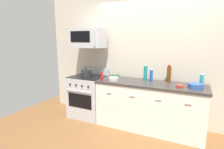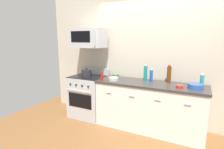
% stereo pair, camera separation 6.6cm
% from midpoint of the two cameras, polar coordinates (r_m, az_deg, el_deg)
% --- Properties ---
extents(ground_plane, '(6.15, 6.15, 0.00)m').
position_cam_midpoint_polar(ground_plane, '(3.72, 10.98, -16.56)').
color(ground_plane, brown).
extents(back_wall, '(5.12, 0.10, 2.70)m').
position_cam_midpoint_polar(back_wall, '(3.72, 13.36, 5.17)').
color(back_wall, beige).
rests_on(back_wall, ground_plane).
extents(counter_unit, '(2.03, 0.66, 0.92)m').
position_cam_midpoint_polar(counter_unit, '(3.53, 11.25, -9.93)').
color(counter_unit, silver).
rests_on(counter_unit, ground_plane).
extents(range_oven, '(0.76, 0.69, 1.07)m').
position_cam_midpoint_polar(range_oven, '(4.08, -8.14, -6.82)').
color(range_oven, '#B7BABF').
rests_on(range_oven, ground_plane).
extents(microwave, '(0.74, 0.44, 0.40)m').
position_cam_midpoint_polar(microwave, '(3.92, -8.28, 11.49)').
color(microwave, '#B7BABF').
extents(bottle_sparkling_teal, '(0.07, 0.07, 0.32)m').
position_cam_midpoint_polar(bottle_sparkling_teal, '(3.56, 10.21, 0.52)').
color(bottle_sparkling_teal, '#197F7A').
rests_on(bottle_sparkling_teal, countertop_slab).
extents(bottle_wine_amber, '(0.08, 0.08, 0.33)m').
position_cam_midpoint_polar(bottle_wine_amber, '(3.51, 17.37, 0.11)').
color(bottle_wine_amber, '#59330F').
rests_on(bottle_wine_amber, countertop_slab).
extents(bottle_soda_blue, '(0.06, 0.06, 0.25)m').
position_cam_midpoint_polar(bottle_soda_blue, '(3.50, 11.99, -0.32)').
color(bottle_soda_blue, '#1E4CA5').
rests_on(bottle_soda_blue, countertop_slab).
extents(bottle_hot_sauce_red, '(0.05, 0.05, 0.19)m').
position_cam_midpoint_polar(bottle_hot_sauce_red, '(3.51, -3.85, -0.50)').
color(bottle_hot_sauce_red, '#B21914').
rests_on(bottle_hot_sauce_red, countertop_slab).
extents(bottle_dish_soap, '(0.07, 0.07, 0.23)m').
position_cam_midpoint_polar(bottle_dish_soap, '(3.41, 26.45, -1.69)').
color(bottle_dish_soap, teal).
rests_on(bottle_dish_soap, countertop_slab).
extents(bowl_red_small, '(0.11, 0.11, 0.05)m').
position_cam_midpoint_polar(bowl_red_small, '(3.19, 20.44, -3.57)').
color(bowl_red_small, '#B72D28').
rests_on(bowl_red_small, countertop_slab).
extents(bowl_green_glaze, '(0.14, 0.14, 0.07)m').
position_cam_midpoint_polar(bowl_green_glaze, '(3.83, 0.60, -0.35)').
color(bowl_green_glaze, '#477A4C').
rests_on(bowl_green_glaze, countertop_slab).
extents(bowl_steel_prep, '(0.20, 0.20, 0.06)m').
position_cam_midpoint_polar(bowl_steel_prep, '(3.52, -0.03, -1.39)').
color(bowl_steel_prep, '#B2B5BA').
rests_on(bowl_steel_prep, countertop_slab).
extents(bowl_blue_mixing, '(0.25, 0.25, 0.08)m').
position_cam_midpoint_polar(bowl_blue_mixing, '(3.25, 24.87, -3.29)').
color(bowl_blue_mixing, '#2D519E').
rests_on(bowl_blue_mixing, countertop_slab).
extents(stockpot, '(0.22, 0.22, 0.19)m').
position_cam_midpoint_polar(stockpot, '(3.90, -8.78, 0.45)').
color(stockpot, '#262628').
rests_on(stockpot, range_oven).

